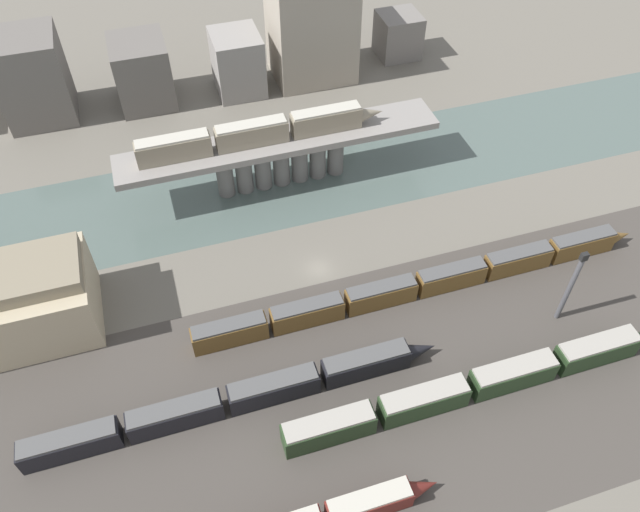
{
  "coord_description": "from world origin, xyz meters",
  "views": [
    {
      "loc": [
        -19.67,
        -63.14,
        75.55
      ],
      "look_at": [
        0.0,
        -0.8,
        3.91
      ],
      "focal_mm": 35.0,
      "sensor_mm": 36.0,
      "label": 1
    }
  ],
  "objects_px": {
    "train_on_bridge": "(259,132)",
    "signal_tower": "(570,286)",
    "train_yard_mid": "(478,385)",
    "train_yard_far": "(236,399)",
    "train_yard_outer": "(423,284)"
  },
  "relations": [
    {
      "from": "train_yard_far",
      "to": "train_yard_mid",
      "type": "bearing_deg",
      "value": -13.8
    },
    {
      "from": "train_on_bridge",
      "to": "train_yard_mid",
      "type": "bearing_deg",
      "value": -71.06
    },
    {
      "from": "train_yard_mid",
      "to": "train_yard_outer",
      "type": "bearing_deg",
      "value": 89.75
    },
    {
      "from": "train_yard_far",
      "to": "train_yard_outer",
      "type": "distance_m",
      "value": 33.45
    },
    {
      "from": "signal_tower",
      "to": "train_yard_mid",
      "type": "bearing_deg",
      "value": -155.54
    },
    {
      "from": "train_on_bridge",
      "to": "train_yard_mid",
      "type": "xyz_separation_m",
      "value": [
        17.27,
        -50.32,
        -9.81
      ]
    },
    {
      "from": "train_yard_far",
      "to": "train_yard_outer",
      "type": "xyz_separation_m",
      "value": [
        31.69,
        10.71,
        0.05
      ]
    },
    {
      "from": "train_on_bridge",
      "to": "train_yard_far",
      "type": "xyz_separation_m",
      "value": [
        -14.34,
        -42.55,
        -9.91
      ]
    },
    {
      "from": "train_on_bridge",
      "to": "train_yard_outer",
      "type": "xyz_separation_m",
      "value": [
        17.35,
        -31.84,
        -9.86
      ]
    },
    {
      "from": "train_yard_far",
      "to": "signal_tower",
      "type": "relative_size",
      "value": 4.01
    },
    {
      "from": "train_on_bridge",
      "to": "train_yard_far",
      "type": "height_order",
      "value": "train_on_bridge"
    },
    {
      "from": "train_on_bridge",
      "to": "signal_tower",
      "type": "distance_m",
      "value": 55.02
    },
    {
      "from": "train_yard_far",
      "to": "signal_tower",
      "type": "bearing_deg",
      "value": 0.26
    },
    {
      "from": "train_yard_mid",
      "to": "train_yard_far",
      "type": "distance_m",
      "value": 32.55
    },
    {
      "from": "train_yard_mid",
      "to": "signal_tower",
      "type": "xyz_separation_m",
      "value": [
        17.56,
        7.99,
        5.13
      ]
    }
  ]
}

